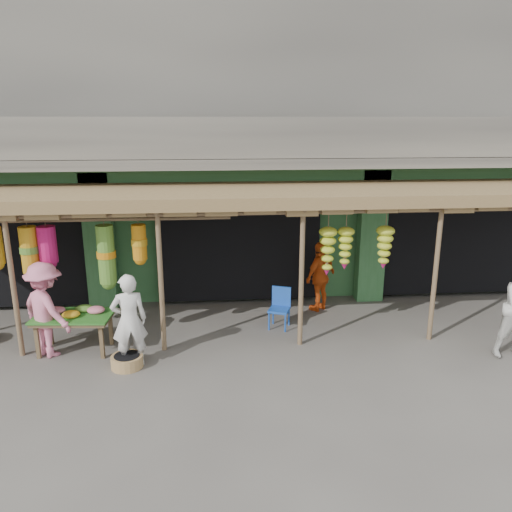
{
  "coord_description": "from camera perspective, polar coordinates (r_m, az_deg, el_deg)",
  "views": [
    {
      "loc": [
        -0.58,
        -8.63,
        4.07
      ],
      "look_at": [
        0.29,
        1.0,
        1.4
      ],
      "focal_mm": 35.0,
      "sensor_mm": 36.0,
      "label": 1
    }
  ],
  "objects": [
    {
      "name": "person_shopper",
      "position": [
        9.47,
        -22.86,
        -5.67
      ],
      "size": [
        1.26,
        1.18,
        1.71
      ],
      "primitive_type": "imported",
      "rotation": [
        0.0,
        0.0,
        2.47
      ],
      "color": "pink",
      "rests_on": "ground"
    },
    {
      "name": "person_vendor",
      "position": [
        10.9,
        7.38,
        -2.31
      ],
      "size": [
        0.93,
        0.86,
        1.54
      ],
      "primitive_type": "imported",
      "rotation": [
        0.0,
        0.0,
        3.83
      ],
      "color": "#D04C13",
      "rests_on": "ground"
    },
    {
      "name": "flower_table",
      "position": [
        9.52,
        -20.02,
        -6.53
      ],
      "size": [
        1.42,
        0.91,
        0.81
      ],
      "rotation": [
        0.0,
        0.0,
        -0.09
      ],
      "color": "brown",
      "rests_on": "ground"
    },
    {
      "name": "person_front",
      "position": [
        8.66,
        -14.29,
        -7.15
      ],
      "size": [
        0.67,
        0.51,
        1.62
      ],
      "primitive_type": "imported",
      "rotation": [
        0.0,
        0.0,
        3.37
      ],
      "color": "silver",
      "rests_on": "ground"
    },
    {
      "name": "ground",
      "position": [
        9.56,
        -1.19,
        -9.75
      ],
      "size": [
        80.0,
        80.0,
        0.0
      ],
      "primitive_type": "plane",
      "color": "#514C47",
      "rests_on": "ground"
    },
    {
      "name": "basket_mid",
      "position": [
        8.89,
        -14.51,
        -11.57
      ],
      "size": [
        0.72,
        0.72,
        0.21
      ],
      "primitive_type": "cylinder",
      "rotation": [
        0.0,
        0.0,
        -0.43
      ],
      "color": "#A5754A",
      "rests_on": "ground"
    },
    {
      "name": "building",
      "position": [
        13.53,
        -2.75,
        12.47
      ],
      "size": [
        16.4,
        6.8,
        7.0
      ],
      "color": "gray",
      "rests_on": "ground"
    },
    {
      "name": "awning",
      "position": [
        9.56,
        -2.65,
        6.46
      ],
      "size": [
        14.0,
        2.7,
        2.79
      ],
      "color": "brown",
      "rests_on": "ground"
    },
    {
      "name": "blue_chair",
      "position": [
        10.06,
        2.77,
        -5.64
      ],
      "size": [
        0.5,
        0.51,
        0.81
      ],
      "rotation": [
        0.0,
        0.0,
        -0.37
      ],
      "color": "#1A4AAE",
      "rests_on": "ground"
    }
  ]
}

